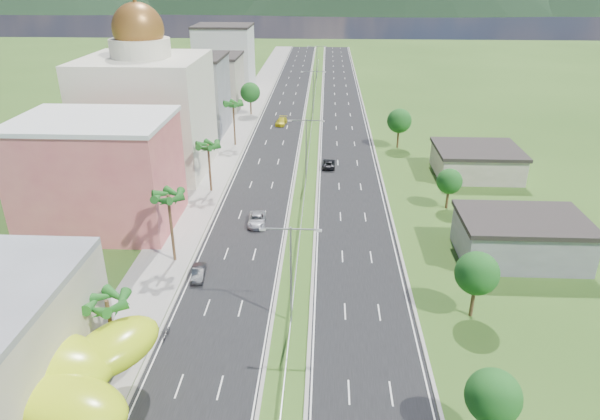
# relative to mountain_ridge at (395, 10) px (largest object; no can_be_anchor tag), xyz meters

# --- Properties ---
(ground) EXTENTS (500.00, 500.00, 0.00)m
(ground) POSITION_rel_mountain_ridge_xyz_m (-60.00, -450.00, 0.00)
(ground) COLOR #2D5119
(ground) RESTS_ON ground
(road_left) EXTENTS (11.00, 260.00, 0.04)m
(road_left) POSITION_rel_mountain_ridge_xyz_m (-67.50, -360.00, 0.02)
(road_left) COLOR black
(road_left) RESTS_ON ground
(road_right) EXTENTS (11.00, 260.00, 0.04)m
(road_right) POSITION_rel_mountain_ridge_xyz_m (-52.50, -360.00, 0.02)
(road_right) COLOR black
(road_right) RESTS_ON ground
(sidewalk_left) EXTENTS (7.00, 260.00, 0.12)m
(sidewalk_left) POSITION_rel_mountain_ridge_xyz_m (-77.00, -360.00, 0.06)
(sidewalk_left) COLOR gray
(sidewalk_left) RESTS_ON ground
(median_guardrail) EXTENTS (0.10, 216.06, 0.76)m
(median_guardrail) POSITION_rel_mountain_ridge_xyz_m (-60.00, -378.01, 0.62)
(median_guardrail) COLOR gray
(median_guardrail) RESTS_ON ground
(streetlight_median_b) EXTENTS (6.04, 0.25, 11.00)m
(streetlight_median_b) POSITION_rel_mountain_ridge_xyz_m (-60.00, -440.00, 6.75)
(streetlight_median_b) COLOR gray
(streetlight_median_b) RESTS_ON ground
(streetlight_median_c) EXTENTS (6.04, 0.25, 11.00)m
(streetlight_median_c) POSITION_rel_mountain_ridge_xyz_m (-60.00, -400.00, 6.75)
(streetlight_median_c) COLOR gray
(streetlight_median_c) RESTS_ON ground
(streetlight_median_d) EXTENTS (6.04, 0.25, 11.00)m
(streetlight_median_d) POSITION_rel_mountain_ridge_xyz_m (-60.00, -355.00, 6.75)
(streetlight_median_d) COLOR gray
(streetlight_median_d) RESTS_ON ground
(streetlight_median_e) EXTENTS (6.04, 0.25, 11.00)m
(streetlight_median_e) POSITION_rel_mountain_ridge_xyz_m (-60.00, -310.00, 6.75)
(streetlight_median_e) COLOR gray
(streetlight_median_e) RESTS_ON ground
(lime_canopy) EXTENTS (18.00, 15.00, 7.40)m
(lime_canopy) POSITION_rel_mountain_ridge_xyz_m (-80.00, -454.00, 4.99)
(lime_canopy) COLOR #B4D014
(lime_canopy) RESTS_ON ground
(pink_shophouse) EXTENTS (20.00, 15.00, 15.00)m
(pink_shophouse) POSITION_rel_mountain_ridge_xyz_m (-88.00, -418.00, 7.50)
(pink_shophouse) COLOR #CA525A
(pink_shophouse) RESTS_ON ground
(domed_building) EXTENTS (20.00, 20.00, 28.70)m
(domed_building) POSITION_rel_mountain_ridge_xyz_m (-88.00, -395.00, 11.35)
(domed_building) COLOR beige
(domed_building) RESTS_ON ground
(midrise_grey) EXTENTS (16.00, 15.00, 16.00)m
(midrise_grey) POSITION_rel_mountain_ridge_xyz_m (-87.00, -370.00, 8.00)
(midrise_grey) COLOR slate
(midrise_grey) RESTS_ON ground
(midrise_beige) EXTENTS (16.00, 15.00, 13.00)m
(midrise_beige) POSITION_rel_mountain_ridge_xyz_m (-87.00, -348.00, 6.50)
(midrise_beige) COLOR #A19984
(midrise_beige) RESTS_ON ground
(midrise_white) EXTENTS (16.00, 15.00, 18.00)m
(midrise_white) POSITION_rel_mountain_ridge_xyz_m (-87.00, -325.00, 9.00)
(midrise_white) COLOR silver
(midrise_white) RESTS_ON ground
(shed_near) EXTENTS (15.00, 10.00, 5.00)m
(shed_near) POSITION_rel_mountain_ridge_xyz_m (-32.00, -425.00, 2.50)
(shed_near) COLOR slate
(shed_near) RESTS_ON ground
(shed_far) EXTENTS (14.00, 12.00, 4.40)m
(shed_far) POSITION_rel_mountain_ridge_xyz_m (-30.00, -395.00, 2.20)
(shed_far) COLOR #A19984
(shed_far) RESTS_ON ground
(palm_tree_b) EXTENTS (3.60, 3.60, 8.10)m
(palm_tree_b) POSITION_rel_mountain_ridge_xyz_m (-75.50, -448.00, 7.06)
(palm_tree_b) COLOR #47301C
(palm_tree_b) RESTS_ON ground
(palm_tree_c) EXTENTS (3.60, 3.60, 9.60)m
(palm_tree_c) POSITION_rel_mountain_ridge_xyz_m (-75.50, -428.00, 8.50)
(palm_tree_c) COLOR #47301C
(palm_tree_c) RESTS_ON ground
(palm_tree_d) EXTENTS (3.60, 3.60, 8.60)m
(palm_tree_d) POSITION_rel_mountain_ridge_xyz_m (-75.50, -405.00, 7.54)
(palm_tree_d) COLOR #47301C
(palm_tree_d) RESTS_ON ground
(palm_tree_e) EXTENTS (3.60, 3.60, 9.40)m
(palm_tree_e) POSITION_rel_mountain_ridge_xyz_m (-75.50, -380.00, 8.31)
(palm_tree_e) COLOR #47301C
(palm_tree_e) RESTS_ON ground
(leafy_tree_lfar) EXTENTS (4.90, 4.90, 8.05)m
(leafy_tree_lfar) POSITION_rel_mountain_ridge_xyz_m (-75.50, -355.00, 5.58)
(leafy_tree_lfar) COLOR #47301C
(leafy_tree_lfar) RESTS_ON ground
(leafy_tree_ra) EXTENTS (4.20, 4.20, 6.90)m
(leafy_tree_ra) POSITION_rel_mountain_ridge_xyz_m (-44.00, -455.00, 4.78)
(leafy_tree_ra) COLOR #47301C
(leafy_tree_ra) RESTS_ON ground
(leafy_tree_rb) EXTENTS (4.55, 4.55, 7.47)m
(leafy_tree_rb) POSITION_rel_mountain_ridge_xyz_m (-41.00, -438.00, 5.18)
(leafy_tree_rb) COLOR #47301C
(leafy_tree_rb) RESTS_ON ground
(leafy_tree_rc) EXTENTS (3.85, 3.85, 6.33)m
(leafy_tree_rc) POSITION_rel_mountain_ridge_xyz_m (-38.00, -410.00, 4.37)
(leafy_tree_rc) COLOR #47301C
(leafy_tree_rc) RESTS_ON ground
(leafy_tree_rd) EXTENTS (4.90, 4.90, 8.05)m
(leafy_tree_rd) POSITION_rel_mountain_ridge_xyz_m (-42.00, -380.00, 5.58)
(leafy_tree_rd) COLOR #47301C
(leafy_tree_rd) RESTS_ON ground
(mountain_ridge) EXTENTS (860.00, 140.00, 90.00)m
(mountain_ridge) POSITION_rel_mountain_ridge_xyz_m (0.00, 0.00, 0.00)
(mountain_ridge) COLOR black
(mountain_ridge) RESTS_ON ground
(car_dark_left) EXTENTS (1.83, 4.23, 1.35)m
(car_dark_left) POSITION_rel_mountain_ridge_xyz_m (-71.54, -431.97, 0.72)
(car_dark_left) COLOR black
(car_dark_left) RESTS_ON road_left
(car_silver_mid_left) EXTENTS (2.76, 5.38, 1.46)m
(car_silver_mid_left) POSITION_rel_mountain_ridge_xyz_m (-66.40, -417.18, 0.77)
(car_silver_mid_left) COLOR #9D9FA5
(car_silver_mid_left) RESTS_ON road_left
(car_yellow_far_left) EXTENTS (2.78, 5.58, 1.56)m
(car_yellow_far_left) POSITION_rel_mountain_ridge_xyz_m (-67.18, -363.88, 0.82)
(car_yellow_far_left) COLOR gold
(car_yellow_far_left) RESTS_ON road_left
(car_dark_far_right) EXTENTS (2.47, 5.07, 1.39)m
(car_dark_far_right) POSITION_rel_mountain_ridge_xyz_m (-56.07, -392.59, 0.73)
(car_dark_far_right) COLOR black
(car_dark_far_right) RESTS_ON road_right
(motorcycle) EXTENTS (0.68, 2.05, 1.30)m
(motorcycle) POSITION_rel_mountain_ridge_xyz_m (-72.30, -443.27, 0.69)
(motorcycle) COLOR black
(motorcycle) RESTS_ON road_left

